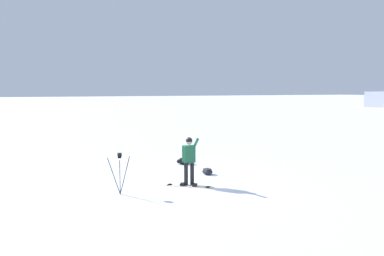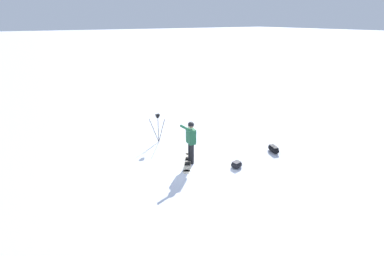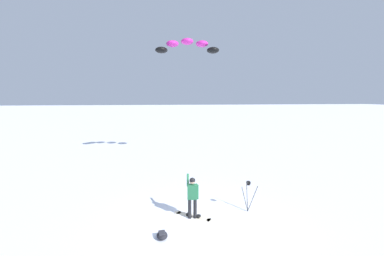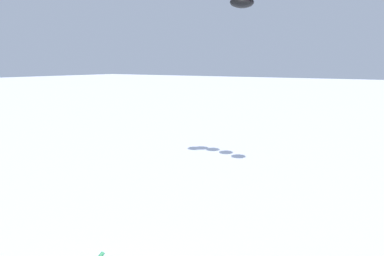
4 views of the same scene
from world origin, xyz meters
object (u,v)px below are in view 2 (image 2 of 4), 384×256
object	(u,v)px
camera_tripod	(158,122)
gear_bag_small	(274,149)
gear_bag_large	(237,164)
snowboarder	(191,138)
snowboard	(188,162)

from	to	relation	value
camera_tripod	gear_bag_small	distance (m)	5.17
camera_tripod	gear_bag_large	bearing A→B (deg)	-157.53
snowboarder	camera_tripod	distance (m)	2.46
snowboard	gear_bag_small	world-z (taller)	gear_bag_small
snowboard	gear_bag_large	size ratio (longest dim) A/B	2.88
snowboarder	snowboard	size ratio (longest dim) A/B	1.14
snowboard	camera_tripod	size ratio (longest dim) A/B	1.13
gear_bag_large	gear_bag_small	size ratio (longest dim) A/B	0.70
gear_bag_large	camera_tripod	world-z (taller)	camera_tripod
snowboarder	snowboard	distance (m)	1.02
snowboard	gear_bag_large	xyz separation A→B (m)	(-1.30, -1.39, 0.10)
snowboarder	snowboard	xyz separation A→B (m)	(0.06, 0.11, -1.02)
snowboard	camera_tripod	bearing A→B (deg)	3.35
gear_bag_small	snowboard	bearing A→B (deg)	72.57
snowboarder	gear_bag_large	distance (m)	2.01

